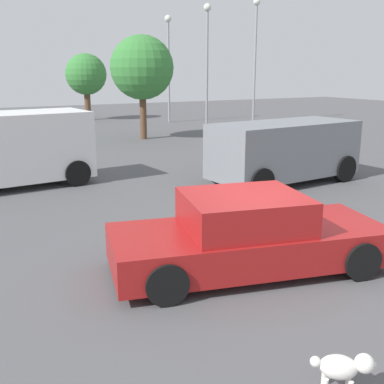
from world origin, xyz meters
The scene contains 9 objects.
ground_plane centered at (0.00, 0.00, 0.00)m, with size 80.00×80.00×0.00m, color #515154.
sedan_foreground centered at (-0.30, -0.18, 0.60)m, with size 4.88×2.79×1.32m.
dog centered at (-1.21, -3.26, 0.29)m, with size 0.55×0.48×0.46m.
suv_dark centered at (4.33, 4.57, 1.00)m, with size 4.68×2.38×1.82m.
light_post_near centered at (8.79, 21.79, 4.49)m, with size 0.44×0.44×6.65m.
light_post_mid centered at (9.52, 18.13, 4.66)m, with size 0.44×0.44×6.95m.
light_post_far centered at (13.78, 19.35, 5.06)m, with size 0.44×0.44×7.66m.
tree_back_left centered at (4.50, 25.68, 3.01)m, with size 2.73×2.73×4.41m.
tree_back_center centered at (4.26, 15.28, 3.41)m, with size 3.04×3.04×4.95m.
Camera 1 is at (-4.63, -6.26, 3.28)m, focal length 43.89 mm.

